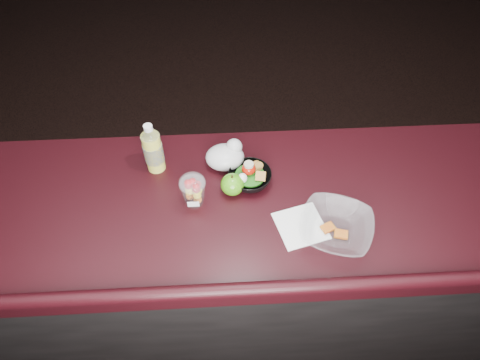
# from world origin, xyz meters

# --- Properties ---
(room_shell) EXTENTS (8.00, 8.00, 8.00)m
(room_shell) POSITION_xyz_m (0.00, 0.00, 1.83)
(room_shell) COLOR black
(room_shell) RESTS_ON ground
(counter) EXTENTS (4.06, 0.71, 1.02)m
(counter) POSITION_xyz_m (0.00, 0.30, 0.51)
(counter) COLOR black
(counter) RESTS_ON ground
(lemonade_bottle) EXTENTS (0.07, 0.07, 0.22)m
(lemonade_bottle) POSITION_xyz_m (-0.35, 0.48, 1.11)
(lemonade_bottle) COLOR yellow
(lemonade_bottle) RESTS_ON counter
(fruit_cup) EXTENTS (0.09, 0.09, 0.13)m
(fruit_cup) POSITION_xyz_m (-0.21, 0.31, 1.09)
(fruit_cup) COLOR white
(fruit_cup) RESTS_ON counter
(green_apple) EXTENTS (0.09, 0.09, 0.09)m
(green_apple) POSITION_xyz_m (-0.07, 0.35, 1.06)
(green_apple) COLOR #28750D
(green_apple) RESTS_ON counter
(plastic_bag) EXTENTS (0.15, 0.12, 0.11)m
(plastic_bag) POSITION_xyz_m (-0.08, 0.48, 1.07)
(plastic_bag) COLOR silver
(plastic_bag) RESTS_ON counter
(snack_bowl) EXTENTS (0.21, 0.21, 0.09)m
(snack_bowl) POSITION_xyz_m (-0.00, 0.39, 1.05)
(snack_bowl) COLOR black
(snack_bowl) RESTS_ON counter
(takeout_bowl) EXTENTS (0.32, 0.32, 0.06)m
(takeout_bowl) POSITION_xyz_m (0.27, 0.15, 1.05)
(takeout_bowl) COLOR silver
(takeout_bowl) RESTS_ON counter
(paper_napkin) EXTENTS (0.20, 0.20, 0.00)m
(paper_napkin) POSITION_xyz_m (0.16, 0.18, 1.02)
(paper_napkin) COLOR white
(paper_napkin) RESTS_ON counter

